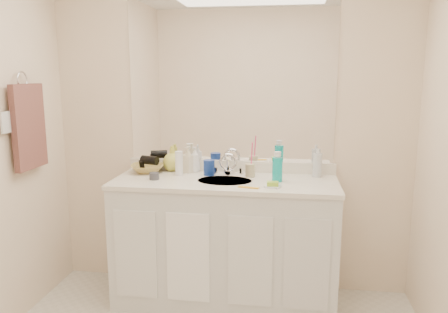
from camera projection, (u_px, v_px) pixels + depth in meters
name	position (u px, v px, depth m)	size (l,w,h in m)	color
wall_back	(230.00, 128.00, 3.17)	(2.60, 0.02, 2.40)	#F8E0C2
vanity_cabinet	(225.00, 243.00, 3.05)	(1.50, 0.55, 0.85)	silver
countertop	(225.00, 182.00, 2.96)	(1.52, 0.57, 0.03)	white
backsplash	(230.00, 166.00, 3.21)	(1.52, 0.03, 0.08)	white
sink_basin	(225.00, 182.00, 2.94)	(0.37, 0.37, 0.02)	beige
faucet	(228.00, 167.00, 3.11)	(0.02, 0.02, 0.11)	silver
mirror	(230.00, 78.00, 3.10)	(1.48, 0.01, 1.20)	white
blue_mug	(209.00, 168.00, 3.09)	(0.08, 0.08, 0.11)	navy
tan_cup	(250.00, 170.00, 3.04)	(0.07, 0.07, 0.09)	#C2B388
toothbrush	(252.00, 156.00, 3.02)	(0.01, 0.01, 0.19)	#FF437E
mouthwash_bottle	(277.00, 169.00, 2.91)	(0.07, 0.07, 0.16)	#0EA9A8
clear_pump_bottle	(317.00, 165.00, 3.03)	(0.06, 0.06, 0.17)	silver
soap_dish	(273.00, 187.00, 2.76)	(0.09, 0.07, 0.01)	white
green_soap	(273.00, 184.00, 2.76)	(0.07, 0.05, 0.03)	#9ACA31
orange_comb	(249.00, 187.00, 2.75)	(0.14, 0.03, 0.01)	gold
dark_jar	(154.00, 176.00, 2.97)	(0.07, 0.07, 0.05)	#3C3C44
extra_white_bottle	(179.00, 163.00, 3.08)	(0.05, 0.05, 0.17)	white
soap_bottle_white	(195.00, 159.00, 3.19)	(0.07, 0.07, 0.18)	white
soap_bottle_cream	(188.00, 159.00, 3.18)	(0.09, 0.09, 0.19)	beige
soap_bottle_yellow	(173.00, 158.00, 3.23)	(0.14, 0.14, 0.18)	#D1D051
wicker_basket	(147.00, 168.00, 3.18)	(0.24, 0.24, 0.06)	olive
hair_dryer	(150.00, 160.00, 3.17)	(0.06, 0.06, 0.13)	black
towel_ring	(22.00, 80.00, 2.77)	(0.11, 0.11, 0.01)	silver
hand_towel	(29.00, 127.00, 2.83)	(0.04, 0.32, 0.55)	#4B2B28
switch_plate	(6.00, 122.00, 2.63)	(0.01, 0.09, 0.13)	silver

